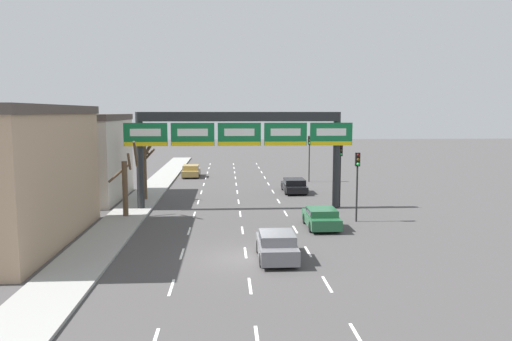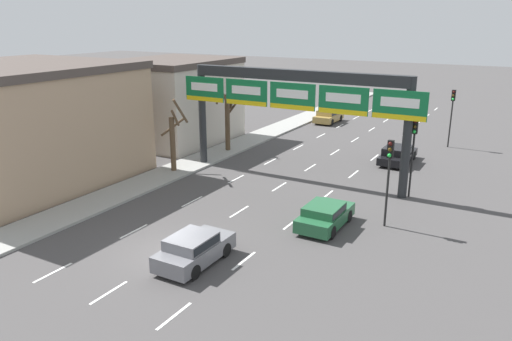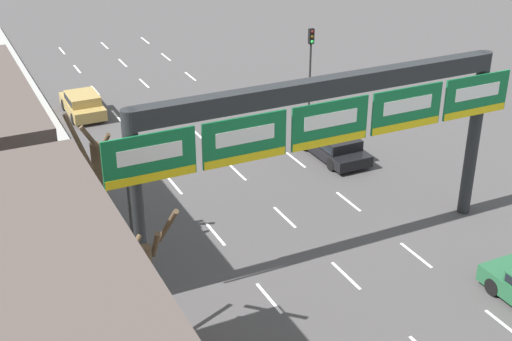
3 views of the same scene
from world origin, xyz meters
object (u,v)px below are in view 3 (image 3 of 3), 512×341
Objects in this scene: traffic_light_near_gantry at (311,52)px; traffic_light_far_end at (476,137)px; sign_gantry at (326,121)px; car_gold at (83,103)px; tree_bare_closest at (149,285)px; tree_bare_second at (98,183)px; car_black at (334,145)px.

traffic_light_far_end is (0.05, -14.14, 0.01)m from traffic_light_near_gantry.
sign_gantry is 4.01× the size of car_gold.
car_gold is at bearing 82.32° from tree_bare_closest.
traffic_light_near_gantry is at bearing -20.14° from car_gold.
sign_gantry is at bearing -177.81° from traffic_light_far_end.
tree_bare_second is (-15.52, 3.69, -0.48)m from traffic_light_far_end.
tree_bare_closest is at bearing -91.43° from tree_bare_second.
traffic_light_near_gantry is (12.70, -4.66, 2.71)m from car_gold.
sign_gantry is at bearing -124.73° from car_black.
tree_bare_closest is 0.91× the size of tree_bare_second.
tree_bare_closest reaches higher than car_gold.
traffic_light_far_end is at bearing -89.81° from traffic_light_near_gantry.
tree_bare_second is at bearing 88.57° from tree_bare_closest.
tree_bare_second is at bearing -145.97° from traffic_light_near_gantry.
tree_bare_closest reaches higher than traffic_light_near_gantry.
tree_bare_closest is (-7.93, -2.70, -3.18)m from sign_gantry.
sign_gantry reaches higher than traffic_light_near_gantry.
car_black is 7.89m from traffic_light_near_gantry.
car_black is 16.71m from tree_bare_closest.
traffic_light_far_end is at bearing 10.83° from tree_bare_closest.
traffic_light_far_end is at bearing -55.85° from car_gold.
car_gold is 0.87× the size of traffic_light_far_end.
car_black is at bearing 109.65° from traffic_light_far_end.
tree_bare_closest is 6.71m from tree_bare_second.
car_black is 13.61m from tree_bare_second.
sign_gantry reaches higher than car_gold.
tree_bare_closest is at bearing -161.17° from sign_gantry.
tree_bare_closest is at bearing -97.68° from car_gold.
car_gold is 0.93× the size of car_black.
tree_bare_closest is at bearing -169.17° from traffic_light_far_end.
tree_bare_second is (0.17, 6.69, 0.51)m from tree_bare_closest.
car_gold is 22.06m from tree_bare_closest.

